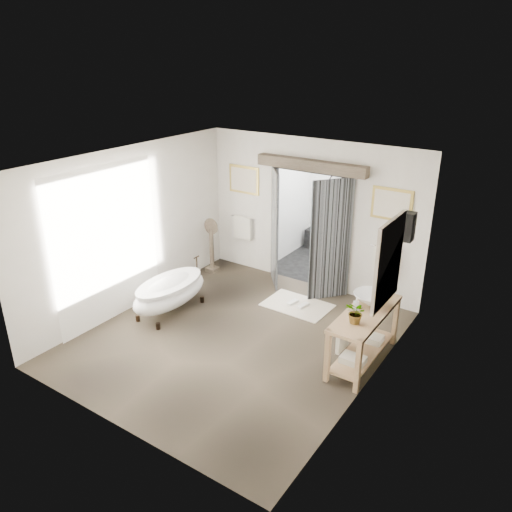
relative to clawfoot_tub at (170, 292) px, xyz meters
name	(u,v)px	position (x,y,z in m)	size (l,w,h in m)	color
ground_plane	(236,338)	(1.49, -0.07, -0.39)	(5.00, 5.00, 0.00)	brown
room_shell	(227,233)	(1.46, -0.18, 1.46)	(4.52, 5.02, 2.91)	silver
shower_room	(342,221)	(1.49, 3.92, 0.51)	(2.22, 2.01, 2.51)	black
back_wall_dressing	(307,211)	(1.49, 2.24, 1.17)	(3.82, 0.72, 2.52)	black
clawfoot_tub	(170,292)	(0.00, 0.00, 0.00)	(0.74, 1.65, 0.81)	black
vanity	(362,332)	(3.45, 0.45, 0.11)	(0.57, 1.60, 0.85)	tan
pedestal_mirror	(212,249)	(-0.48, 1.81, 0.11)	(0.35, 0.23, 1.18)	brown
rug	(297,305)	(1.79, 1.46, -0.39)	(1.20, 0.80, 0.01)	beige
slippers	(298,304)	(1.80, 1.45, -0.36)	(0.36, 0.26, 0.05)	white
basin	(371,299)	(3.43, 0.72, 0.55)	(0.52, 0.52, 0.18)	white
plant	(356,313)	(3.47, 0.07, 0.62)	(0.30, 0.26, 0.33)	gray
soap_bottle_a	(356,304)	(3.31, 0.45, 0.55)	(0.08, 0.08, 0.18)	gray
soap_bottle_b	(383,288)	(3.46, 1.18, 0.54)	(0.13, 0.13, 0.16)	gray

